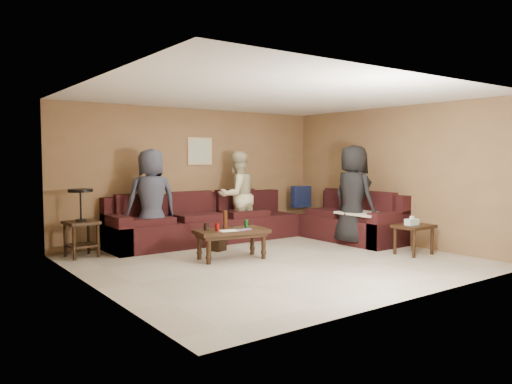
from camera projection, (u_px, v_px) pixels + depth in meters
room at (276, 152)px, 7.49m from camera, size 5.60×5.50×2.50m
sectional_sofa at (259, 225)px, 9.28m from camera, size 4.65×2.90×0.97m
coffee_table at (231, 234)px, 7.74m from camera, size 1.20×0.74×0.75m
end_table_left at (81, 222)px, 7.87m from camera, size 0.51×0.51×1.08m
side_table_right at (413, 229)px, 8.10m from camera, size 0.59×0.49×0.63m
waste_bin at (218, 243)px, 8.46m from camera, size 0.28×0.28×0.26m
wall_art at (200, 151)px, 9.54m from camera, size 0.52×0.04×0.52m
person_left at (151, 200)px, 8.39m from camera, size 0.91×0.65×1.73m
person_middle at (237, 196)px, 9.55m from camera, size 0.86×0.69×1.70m
person_right at (353, 195)px, 8.96m from camera, size 0.59×0.89×1.80m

